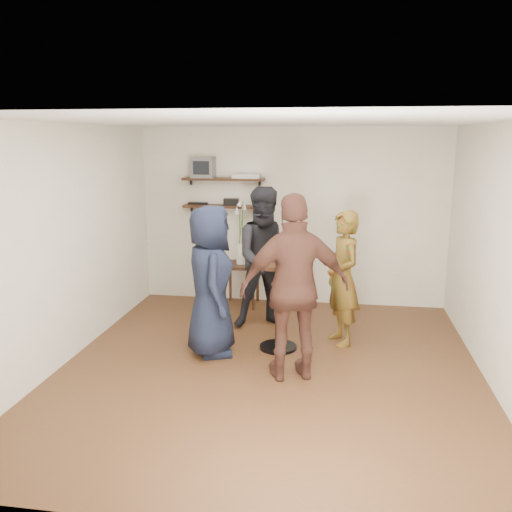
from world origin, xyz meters
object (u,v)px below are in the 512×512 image
Objects in this scene: side_table at (241,270)px; person_plaid at (343,278)px; drinks_table at (279,294)px; person_dark at (267,258)px; person_navy at (210,281)px; dvd_deck at (247,176)px; radio at (231,202)px; crt_monitor at (204,167)px; person_brown at (295,288)px.

side_table is 0.39× the size of person_plaid.
drinks_table is 0.57× the size of person_dark.
person_dark reaches higher than person_navy.
dvd_deck is 0.44m from radio.
drinks_table is (1.33, -1.79, -1.34)m from crt_monitor.
crt_monitor is at bearing -76.58° from person_brown.
person_plaid is at bearing -42.01° from radio.
person_navy is (-0.01, -1.87, 0.33)m from side_table.
radio is at bearing 135.15° from side_table.
drinks_table is 0.81m from person_navy.
crt_monitor is 2.42m from person_navy.
person_dark is (-0.24, 0.76, 0.25)m from drinks_table.
person_plaid is at bearing -46.34° from dvd_deck.
dvd_deck reaches higher than side_table.
person_navy is (-1.48, -0.56, 0.05)m from person_plaid.
dvd_deck is at bearing -88.18° from person_brown.
person_plaid is 0.88× the size of person_dark.
person_brown reaches higher than person_dark.
dvd_deck reaches higher than radio.
side_table is 1.99m from person_plaid.
person_brown reaches higher than side_table.
dvd_deck is 0.25× the size of person_plaid.
person_plaid is (1.65, -1.48, -0.71)m from radio.
drinks_table reaches higher than side_table.
person_dark is at bearing -56.66° from radio.
person_brown is at bearing -71.62° from drinks_table.
person_dark is 1.07× the size of person_navy.
person_dark is 0.96× the size of person_brown.
person_navy is (0.17, -2.04, -0.66)m from radio.
dvd_deck is at bearing -158.92° from person_plaid.
drinks_table is 0.83m from person_dark.
person_navy is (0.58, -2.04, -1.16)m from crt_monitor.
drinks_table is at bearing -69.04° from dvd_deck.
crt_monitor is 0.17× the size of person_dark.
crt_monitor is 0.20× the size of person_plaid.
crt_monitor is 2.60m from drinks_table.
radio is 0.14× the size of person_plaid.
crt_monitor reaches higher than dvd_deck.
person_dark is at bearing 107.41° from drinks_table.
person_navy is (-0.06, -2.04, -1.04)m from dvd_deck.
crt_monitor is at bearing 180.00° from radio.
person_dark is (0.50, -0.86, 0.39)m from side_table.
crt_monitor is 2.81m from person_plaid.
person_plaid is at bearing -132.90° from person_brown.
dvd_deck is 1.38m from side_table.
radio reaches higher than side_table.
person_dark is 1.14m from person_navy.
dvd_deck is 1.82× the size of radio.
side_table is at bearing 114.65° from drinks_table.
crt_monitor is 0.51× the size of side_table.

